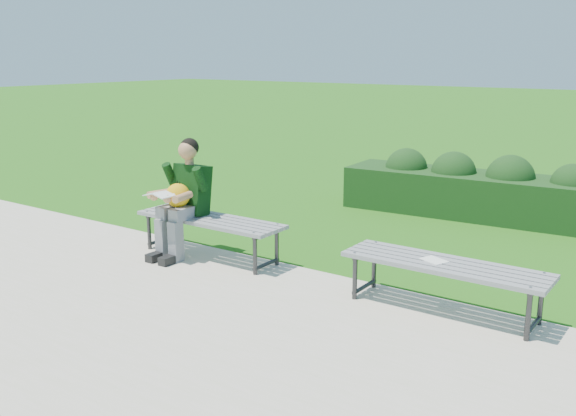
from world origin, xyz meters
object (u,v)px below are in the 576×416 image
at_px(seated_boy, 183,195).
at_px(paper_sheet, 434,260).
at_px(bench_left, 210,223).
at_px(bench_right, 444,269).
at_px(hedge, 479,189).

distance_m(seated_boy, paper_sheet, 2.94).
height_order(bench_left, seated_boy, seated_boy).
bearing_deg(seated_boy, bench_left, 18.19).
distance_m(bench_left, bench_right, 2.73).
bearing_deg(bench_right, bench_left, 179.89).
bearing_deg(hedge, bench_left, -116.21).
xyz_separation_m(bench_left, seated_boy, (-0.30, -0.10, 0.30)).
xyz_separation_m(hedge, bench_left, (-1.80, -3.65, 0.03)).
relative_size(seated_boy, paper_sheet, 4.98).
height_order(bench_left, paper_sheet, bench_left).
relative_size(hedge, bench_left, 2.14).
xyz_separation_m(bench_right, seated_boy, (-3.03, -0.09, 0.30)).
distance_m(bench_right, seated_boy, 3.05).
bearing_deg(bench_right, seated_boy, -178.24).
relative_size(bench_left, paper_sheet, 6.81).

